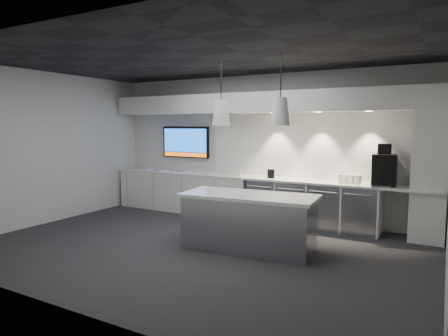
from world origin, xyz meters
The scene contains 27 objects.
floor centered at (0.00, 0.00, 0.00)m, with size 7.00×7.00×0.00m, color #29292B.
ceiling centered at (0.00, 0.00, 3.00)m, with size 7.00×7.00×0.00m, color black.
wall_back centered at (0.00, 2.50, 1.50)m, with size 7.00×7.00×0.00m, color silver.
wall_front centered at (0.00, -2.50, 1.50)m, with size 7.00×7.00×0.00m, color silver.
wall_left centered at (-3.50, 0.00, 1.50)m, with size 7.00×7.00×0.00m, color silver.
back_counter centered at (0.00, 2.17, 0.88)m, with size 6.80×0.65×0.04m, color white.
left_base_cabinets centered at (-1.75, 2.17, 0.43)m, with size 3.30×0.63×0.86m, color white.
fridge_unit_a centered at (0.25, 2.17, 0.42)m, with size 0.60×0.61×0.85m, color #92949A.
fridge_unit_b centered at (0.88, 2.17, 0.42)m, with size 0.60×0.61×0.85m, color #92949A.
fridge_unit_c centered at (1.51, 2.17, 0.42)m, with size 0.60×0.61×0.85m, color #92949A.
fridge_unit_d centered at (2.14, 2.17, 0.42)m, with size 0.60×0.61×0.85m, color #92949A.
backsplash centered at (1.20, 2.48, 1.55)m, with size 4.60×0.03×1.30m, color white.
soffit centered at (0.00, 2.20, 2.40)m, with size 6.90×0.60×0.40m, color white.
column centered at (3.20, 2.20, 1.30)m, with size 0.55×0.55×2.60m, color white.
wall_tv centered at (-1.90, 2.45, 1.56)m, with size 1.25×0.07×0.72m.
island centered at (0.78, 0.29, 0.45)m, with size 2.16×1.08×0.89m.
bin centered at (-0.41, 0.48, 0.23)m, with size 0.33×0.33×0.47m, color #92949A.
coffee_machine centered at (2.48, 2.20, 1.20)m, with size 0.47×0.63×0.73m.
sign_black centered at (0.39, 2.11, 0.99)m, with size 0.14×0.02×0.18m, color black.
sign_white centered at (-0.33, 2.05, 0.97)m, with size 0.18×0.02×0.14m, color white.
cup_cluster centered at (1.92, 2.15, 0.98)m, with size 0.40×0.19×0.16m, color silver, non-canonical shape.
tray_a centered at (-2.93, 2.09, 0.91)m, with size 0.16×0.16×0.03m, color #959595.
tray_b centered at (-2.42, 2.08, 0.91)m, with size 0.16×0.16×0.03m, color #959595.
tray_c centered at (-2.03, 2.17, 0.91)m, with size 0.16×0.16×0.03m, color #959595.
tray_d centered at (-1.79, 2.13, 0.91)m, with size 0.16×0.16×0.03m, color #959595.
pendant_left centered at (0.29, 0.29, 2.15)m, with size 0.28×0.28×1.11m.
pendant_right centered at (1.28, 0.29, 2.15)m, with size 0.28×0.28×1.11m.
Camera 1 is at (3.44, -5.22, 1.96)m, focal length 32.00 mm.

